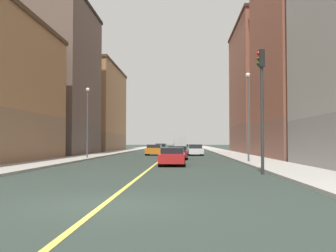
{
  "coord_description": "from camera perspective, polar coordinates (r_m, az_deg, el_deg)",
  "views": [
    {
      "loc": [
        2.14,
        -10.53,
        1.68
      ],
      "look_at": [
        0.41,
        31.82,
        3.34
      ],
      "focal_mm": 42.56,
      "sensor_mm": 36.0,
      "label": 1
    }
  ],
  "objects": [
    {
      "name": "ground_plane",
      "position": [
        10.87,
        -9.2,
        -11.09
      ],
      "size": [
        400.0,
        400.0,
        0.0
      ],
      "primitive_type": "plane",
      "color": "#29342E",
      "rests_on": "ground"
    },
    {
      "name": "sidewalk_left",
      "position": [
        59.86,
        8.2,
        -3.76
      ],
      "size": [
        3.42,
        168.0,
        0.15
      ],
      "primitive_type": "cube",
      "color": "#9E9B93",
      "rests_on": "ground"
    },
    {
      "name": "sidewalk_right",
      "position": [
        60.44,
        -7.57,
        -3.75
      ],
      "size": [
        3.42,
        168.0,
        0.15
      ],
      "primitive_type": "cube",
      "color": "#9E9B93",
      "rests_on": "ground"
    },
    {
      "name": "lane_center_stripe",
      "position": [
        59.59,
        0.28,
        -3.86
      ],
      "size": [
        0.16,
        154.0,
        0.01
      ],
      "primitive_type": "cube",
      "color": "#E5D14C",
      "rests_on": "ground"
    },
    {
      "name": "building_left_mid",
      "position": [
        42.5,
        19.87,
        11.07
      ],
      "size": [
        9.85,
        16.06,
        22.73
      ],
      "color": "brown",
      "rests_on": "ground"
    },
    {
      "name": "building_left_far",
      "position": [
        61.5,
        14.18,
        5.26
      ],
      "size": [
        9.85,
        19.17,
        19.26
      ],
      "color": "brown",
      "rests_on": "ground"
    },
    {
      "name": "building_right_midblock",
      "position": [
        53.22,
        -16.27,
        6.44
      ],
      "size": [
        9.85,
        15.35,
        19.25
      ],
      "color": "brown",
      "rests_on": "ground"
    },
    {
      "name": "building_right_distant",
      "position": [
        73.71,
        -10.9,
        2.43
      ],
      "size": [
        9.85,
        21.75,
        15.27
      ],
      "color": "#8F6B4F",
      "rests_on": "ground"
    },
    {
      "name": "traffic_light_left_near",
      "position": [
        21.02,
        13.27,
        4.48
      ],
      "size": [
        0.4,
        0.32,
        6.41
      ],
      "color": "#2D2D2D",
      "rests_on": "ground"
    },
    {
      "name": "street_lamp_left_near",
      "position": [
        31.68,
        11.41,
        2.64
      ],
      "size": [
        0.36,
        0.36,
        6.91
      ],
      "color": "#4C4C51",
      "rests_on": "ground"
    },
    {
      "name": "street_lamp_right_near",
      "position": [
        38.88,
        -11.46,
        1.58
      ],
      "size": [
        0.36,
        0.36,
        6.71
      ],
      "color": "#4C4C51",
      "rests_on": "ground"
    },
    {
      "name": "car_maroon",
      "position": [
        37.97,
        1.35,
        -3.84
      ],
      "size": [
        1.98,
        4.55,
        1.25
      ],
      "color": "maroon",
      "rests_on": "ground"
    },
    {
      "name": "car_red",
      "position": [
        27.98,
        0.63,
        -4.41
      ],
      "size": [
        1.83,
        4.33,
        1.25
      ],
      "color": "red",
      "rests_on": "ground"
    },
    {
      "name": "car_orange",
      "position": [
        49.09,
        -1.98,
        -3.43
      ],
      "size": [
        2.0,
        4.03,
        1.32
      ],
      "color": "orange",
      "rests_on": "ground"
    },
    {
      "name": "car_green",
      "position": [
        68.12,
        3.34,
        -3.15
      ],
      "size": [
        1.88,
        4.1,
        1.22
      ],
      "color": "#1E6B38",
      "rests_on": "ground"
    },
    {
      "name": "car_teal",
      "position": [
        62.67,
        -0.99,
        -3.18
      ],
      "size": [
        1.94,
        4.58,
        1.37
      ],
      "color": "#196670",
      "rests_on": "ground"
    },
    {
      "name": "car_white",
      "position": [
        48.59,
        3.89,
        -3.45
      ],
      "size": [
        1.98,
        4.28,
        1.33
      ],
      "color": "white",
      "rests_on": "ground"
    },
    {
      "name": "car_silver",
      "position": [
        75.19,
        1.42,
        -3.03
      ],
      "size": [
        1.95,
        4.42,
        1.36
      ],
      "color": "silver",
      "rests_on": "ground"
    },
    {
      "name": "box_truck",
      "position": [
        74.75,
        1.77,
        -2.35
      ],
      "size": [
        2.37,
        7.84,
        2.86
      ],
      "color": "navy",
      "rests_on": "ground"
    }
  ]
}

